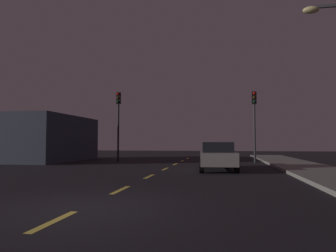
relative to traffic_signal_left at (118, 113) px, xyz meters
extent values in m
plane|color=black|center=(4.81, -9.37, -3.71)|extent=(80.00, 80.00, 0.00)
cube|color=gray|center=(12.31, -9.37, -3.64)|extent=(3.00, 40.00, 0.15)
cube|color=#EACC4C|center=(4.81, -17.57, -3.71)|extent=(0.16, 1.60, 0.01)
cube|color=#EACC4C|center=(4.81, -13.77, -3.71)|extent=(0.16, 1.60, 0.01)
cube|color=#EACC4C|center=(4.81, -9.97, -3.71)|extent=(0.16, 1.60, 0.01)
cube|color=#EACC4C|center=(4.81, -6.17, -3.71)|extent=(0.16, 1.60, 0.01)
cube|color=#EACC4C|center=(4.81, -2.37, -3.71)|extent=(0.16, 1.60, 0.01)
cube|color=#EACC4C|center=(4.81, 1.43, -3.71)|extent=(0.16, 1.60, 0.01)
cube|color=#EACC4C|center=(4.81, 5.23, -3.71)|extent=(0.16, 1.60, 0.01)
cylinder|color=black|center=(0.00, 0.02, -1.04)|extent=(0.14, 0.14, 5.33)
cube|color=black|center=(0.00, 0.02, 1.17)|extent=(0.32, 0.24, 0.90)
sphere|color=red|center=(0.00, -0.14, 1.47)|extent=(0.20, 0.20, 0.20)
sphere|color=#3F2D0C|center=(0.00, -0.14, 1.17)|extent=(0.20, 0.20, 0.20)
sphere|color=#0C3319|center=(0.00, -0.14, 0.87)|extent=(0.20, 0.20, 0.20)
cylinder|color=#2D2D30|center=(10.20, 0.02, -1.16)|extent=(0.14, 0.14, 5.11)
cube|color=black|center=(10.20, 0.02, 0.95)|extent=(0.32, 0.24, 0.90)
sphere|color=red|center=(10.20, -0.14, 1.25)|extent=(0.20, 0.20, 0.20)
sphere|color=#3F2D0C|center=(10.20, -0.14, 0.95)|extent=(0.20, 0.20, 0.20)
sphere|color=#0C3319|center=(10.20, -0.14, 0.65)|extent=(0.20, 0.20, 0.20)
cube|color=gray|center=(7.62, -6.36, -3.08)|extent=(2.04, 4.63, 0.63)
cube|color=black|center=(7.63, -6.58, -2.51)|extent=(1.67, 2.13, 0.51)
cylinder|color=black|center=(6.69, -4.71, -3.39)|extent=(0.26, 0.65, 0.64)
cylinder|color=black|center=(8.31, -4.60, -3.39)|extent=(0.26, 0.65, 0.64)
cylinder|color=black|center=(6.92, -8.12, -3.39)|extent=(0.26, 0.65, 0.64)
cylinder|color=black|center=(8.54, -8.01, -3.39)|extent=(0.26, 0.65, 0.64)
cube|color=#4C4C51|center=(11.80, -11.61, 2.46)|extent=(1.64, 0.10, 0.10)
ellipsoid|color=#F2D88C|center=(10.98, -11.61, 2.36)|extent=(0.56, 0.36, 0.24)
cube|color=#333847|center=(-5.73, -0.51, -1.96)|extent=(5.10, 8.42, 3.49)
camera|label=1|loc=(7.85, -22.90, -2.27)|focal=33.19mm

